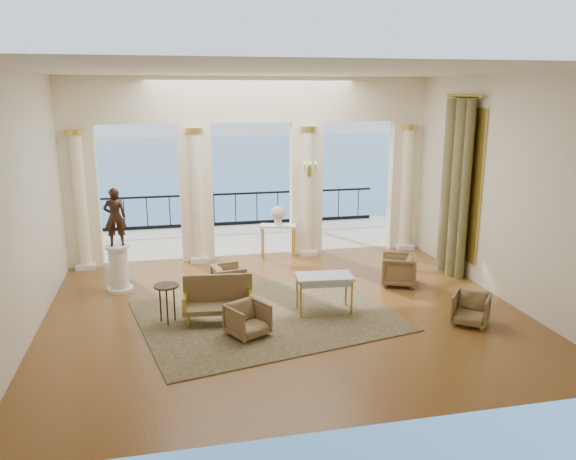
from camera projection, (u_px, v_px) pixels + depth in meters
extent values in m
plane|color=#552B16|center=(284.00, 311.00, 10.91)|extent=(9.00, 9.00, 0.00)
plane|color=beige|center=(355.00, 258.00, 6.57)|extent=(9.00, 0.00, 9.00)
plane|color=beige|center=(22.00, 207.00, 9.43)|extent=(0.00, 8.00, 8.00)
plane|color=beige|center=(502.00, 188.00, 11.30)|extent=(0.00, 8.00, 8.00)
plane|color=white|center=(284.00, 71.00, 9.82)|extent=(9.00, 9.00, 0.00)
cube|color=#FCF2C9|center=(251.00, 100.00, 13.60)|extent=(9.00, 0.30, 1.10)
cube|color=#FCF2C9|center=(81.00, 197.00, 13.29)|extent=(0.80, 0.30, 3.40)
cylinder|color=#FCF2C9|center=(81.00, 203.00, 13.15)|extent=(0.28, 0.28, 3.20)
cylinder|color=gold|center=(74.00, 132.00, 12.75)|extent=(0.40, 0.40, 0.12)
cube|color=silver|center=(86.00, 266.00, 13.52)|extent=(0.45, 0.45, 0.12)
cube|color=#FCF2C9|center=(196.00, 193.00, 13.85)|extent=(0.80, 0.30, 3.40)
cylinder|color=#FCF2C9|center=(197.00, 198.00, 13.71)|extent=(0.28, 0.28, 3.20)
cylinder|color=gold|center=(194.00, 130.00, 13.31)|extent=(0.40, 0.40, 0.12)
cube|color=silver|center=(199.00, 259.00, 14.08)|extent=(0.45, 0.45, 0.12)
cube|color=#FCF2C9|center=(306.00, 189.00, 14.44)|extent=(0.80, 0.30, 3.40)
cylinder|color=#FCF2C9|center=(308.00, 194.00, 14.29)|extent=(0.28, 0.28, 3.20)
cylinder|color=gold|center=(308.00, 128.00, 13.89)|extent=(0.40, 0.40, 0.12)
cube|color=silver|center=(307.00, 252.00, 14.66)|extent=(0.45, 0.45, 0.12)
cube|color=#FCF2C9|center=(404.00, 185.00, 15.00)|extent=(0.80, 0.30, 3.40)
cylinder|color=#FCF2C9|center=(406.00, 190.00, 14.85)|extent=(0.28, 0.28, 3.20)
cylinder|color=gold|center=(410.00, 127.00, 14.45)|extent=(0.40, 0.40, 0.12)
cube|color=silver|center=(404.00, 246.00, 15.22)|extent=(0.45, 0.45, 0.12)
cube|color=#ADA192|center=(243.00, 239.00, 16.42)|extent=(10.00, 3.60, 0.10)
cube|color=black|center=(235.00, 194.00, 17.68)|extent=(9.00, 0.06, 0.06)
cube|color=black|center=(236.00, 223.00, 17.91)|extent=(9.00, 0.06, 0.10)
cylinder|color=black|center=(236.00, 209.00, 17.80)|extent=(0.03, 0.03, 1.00)
cylinder|color=black|center=(101.00, 215.00, 16.95)|extent=(0.03, 0.03, 1.00)
cylinder|color=black|center=(358.00, 204.00, 18.65)|extent=(0.03, 0.03, 1.00)
cylinder|color=#4C3823|center=(303.00, 160.00, 17.07)|extent=(0.20, 0.20, 4.20)
plane|color=teal|center=(183.00, 175.00, 69.23)|extent=(160.00, 160.00, 0.00)
cylinder|color=brown|center=(465.00, 192.00, 12.31)|extent=(0.26, 0.26, 4.00)
cylinder|color=brown|center=(453.00, 189.00, 12.73)|extent=(0.32, 0.32, 4.00)
cylinder|color=brown|center=(446.00, 185.00, 13.17)|extent=(0.26, 0.26, 4.00)
cylinder|color=gold|center=(464.00, 96.00, 12.26)|extent=(0.08, 1.40, 0.08)
cube|color=gold|center=(462.00, 184.00, 12.75)|extent=(0.04, 1.60, 3.40)
cube|color=gold|center=(309.00, 171.00, 14.01)|extent=(0.10, 0.04, 0.25)
cylinder|color=gold|center=(305.00, 168.00, 13.88)|extent=(0.02, 0.02, 0.22)
cylinder|color=gold|center=(310.00, 168.00, 13.91)|extent=(0.02, 0.02, 0.22)
cylinder|color=gold|center=(316.00, 168.00, 13.94)|extent=(0.02, 0.02, 0.22)
cube|color=#2C3018|center=(267.00, 316.00, 10.65)|extent=(5.24, 4.45, 0.02)
imported|color=#4D401D|center=(248.00, 318.00, 9.72)|extent=(0.83, 0.82, 0.65)
imported|color=#4D401D|center=(471.00, 308.00, 10.22)|extent=(0.84, 0.84, 0.64)
imported|color=#4D401D|center=(398.00, 268.00, 12.31)|extent=(0.91, 0.93, 0.74)
imported|color=#4D401D|center=(229.00, 277.00, 11.87)|extent=(0.68, 0.72, 0.64)
cube|color=#4D401D|center=(218.00, 308.00, 10.28)|extent=(1.33, 0.64, 0.09)
cube|color=#4D401D|center=(218.00, 288.00, 10.45)|extent=(1.28, 0.20, 0.52)
cube|color=gold|center=(185.00, 301.00, 10.17)|extent=(0.13, 0.53, 0.25)
cube|color=gold|center=(251.00, 298.00, 10.31)|extent=(0.13, 0.53, 0.25)
cylinder|color=gold|center=(188.00, 322.00, 10.06)|extent=(0.05, 0.05, 0.24)
cylinder|color=gold|center=(249.00, 320.00, 10.19)|extent=(0.05, 0.05, 0.24)
cylinder|color=gold|center=(189.00, 314.00, 10.46)|extent=(0.05, 0.05, 0.24)
cylinder|color=gold|center=(248.00, 311.00, 10.59)|extent=(0.05, 0.05, 0.24)
cube|color=#A3BDCB|center=(324.00, 277.00, 10.70)|extent=(1.12, 0.68, 0.05)
cylinder|color=gold|center=(301.00, 300.00, 10.49)|extent=(0.04, 0.04, 0.69)
cylinder|color=gold|center=(352.00, 298.00, 10.61)|extent=(0.04, 0.04, 0.69)
cylinder|color=gold|center=(297.00, 291.00, 10.96)|extent=(0.04, 0.04, 0.69)
cylinder|color=gold|center=(346.00, 289.00, 11.08)|extent=(0.04, 0.04, 0.69)
cylinder|color=silver|center=(120.00, 289.00, 12.01)|extent=(0.54, 0.54, 0.07)
cylinder|color=silver|center=(119.00, 268.00, 11.90)|extent=(0.40, 0.40, 0.87)
cylinder|color=silver|center=(117.00, 247.00, 11.79)|extent=(0.51, 0.51, 0.05)
imported|color=black|center=(115.00, 217.00, 11.63)|extent=(0.48, 0.34, 1.23)
cube|color=silver|center=(278.00, 226.00, 14.20)|extent=(0.97, 0.61, 0.05)
cylinder|color=gold|center=(262.00, 243.00, 14.21)|extent=(0.04, 0.04, 0.81)
cylinder|color=gold|center=(293.00, 244.00, 14.14)|extent=(0.04, 0.04, 0.81)
cylinder|color=gold|center=(263.00, 241.00, 14.46)|extent=(0.04, 0.04, 0.81)
cylinder|color=gold|center=(294.00, 241.00, 14.38)|extent=(0.04, 0.04, 0.81)
cylinder|color=white|center=(278.00, 220.00, 14.16)|extent=(0.18, 0.18, 0.23)
sphere|color=#CF8E8D|center=(278.00, 213.00, 14.12)|extent=(0.37, 0.37, 0.37)
cylinder|color=black|center=(166.00, 286.00, 10.15)|extent=(0.46, 0.46, 0.03)
cylinder|color=black|center=(174.00, 303.00, 10.33)|extent=(0.03, 0.03, 0.71)
cylinder|color=black|center=(160.00, 304.00, 10.28)|extent=(0.03, 0.03, 0.71)
cylinder|color=black|center=(167.00, 308.00, 10.10)|extent=(0.03, 0.03, 0.71)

